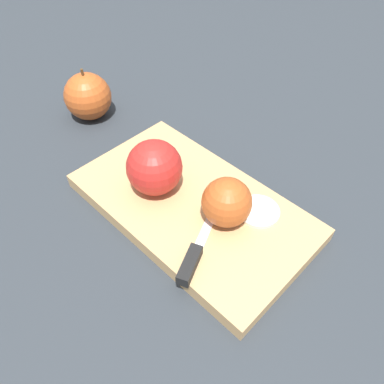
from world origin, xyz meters
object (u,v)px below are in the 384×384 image
object	(u,v)px
apple_whole	(88,96)
apple_half_left	(154,167)
apple_half_right	(227,202)
knife	(193,258)

from	to	relation	value
apple_whole	apple_half_left	bearing A→B (deg)	-14.85
apple_half_left	apple_half_right	bearing A→B (deg)	151.43
knife	apple_whole	world-z (taller)	apple_whole
apple_half_right	apple_whole	distance (m)	0.38
apple_half_left	knife	world-z (taller)	apple_half_left
apple_half_left	knife	size ratio (longest dim) A/B	0.64
apple_half_right	apple_whole	xyz separation A→B (m)	(-0.38, 0.04, -0.01)
apple_half_left	knife	bearing A→B (deg)	115.30
apple_half_left	apple_whole	bearing A→B (deg)	-54.46
knife	apple_half_left	bearing A→B (deg)	43.27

